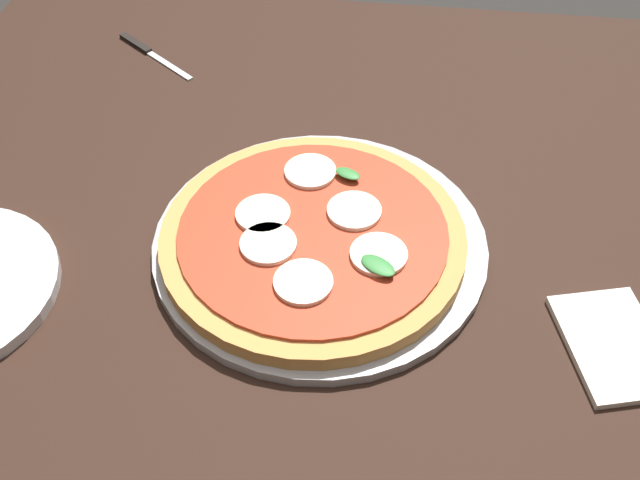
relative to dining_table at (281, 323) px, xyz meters
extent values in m
cube|color=black|center=(0.00, 0.00, 0.08)|extent=(1.18, 1.06, 0.04)
cube|color=black|center=(0.51, -0.45, -0.29)|extent=(0.07, 0.07, 0.69)
cube|color=black|center=(0.51, 0.45, -0.29)|extent=(0.07, 0.07, 0.69)
cylinder|color=#B2B2B7|center=(0.04, -0.04, 0.10)|extent=(0.37, 0.37, 0.01)
cylinder|color=tan|center=(0.03, -0.03, 0.12)|extent=(0.33, 0.33, 0.02)
cylinder|color=#B7381E|center=(0.03, -0.03, 0.13)|extent=(0.29, 0.29, 0.00)
cylinder|color=white|center=(0.12, -0.02, 0.13)|extent=(0.06, 0.06, 0.00)
cylinder|color=white|center=(0.04, 0.02, 0.13)|extent=(0.06, 0.06, 0.00)
cylinder|color=white|center=(0.00, 0.01, 0.13)|extent=(0.06, 0.06, 0.00)
cylinder|color=white|center=(-0.05, -0.04, 0.13)|extent=(0.06, 0.06, 0.00)
cylinder|color=white|center=(0.00, -0.11, 0.13)|extent=(0.06, 0.06, 0.00)
cylinder|color=white|center=(0.06, -0.08, 0.13)|extent=(0.06, 0.06, 0.00)
ellipsoid|color=#337F38|center=(-0.02, -0.11, 0.14)|extent=(0.04, 0.04, 0.00)
ellipsoid|color=#337F38|center=(0.12, -0.06, 0.14)|extent=(0.03, 0.04, 0.00)
cube|color=white|center=(-0.06, -0.34, 0.10)|extent=(0.15, 0.12, 0.01)
cube|color=black|center=(0.42, 0.29, 0.10)|extent=(0.05, 0.06, 0.01)
cube|color=silver|center=(0.37, 0.22, 0.10)|extent=(0.07, 0.08, 0.00)
camera|label=1|loc=(-0.52, -0.11, 0.69)|focal=41.58mm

